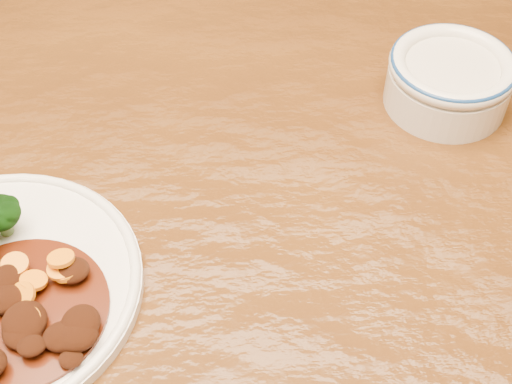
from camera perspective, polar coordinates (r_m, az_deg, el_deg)
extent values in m
cube|color=#542E0E|center=(0.68, -6.19, -2.78)|extent=(1.59, 1.05, 0.04)
cylinder|color=#628D49|center=(0.67, -19.42, -2.64)|extent=(0.01, 0.01, 0.02)
cylinder|color=#4E1708|center=(0.62, -18.36, -9.05)|extent=(0.15, 0.15, 0.00)
ellipsoid|color=black|center=(0.58, -14.09, -11.10)|extent=(0.03, 0.03, 0.02)
ellipsoid|color=black|center=(0.58, -15.20, -11.09)|extent=(0.03, 0.03, 0.02)
ellipsoid|color=black|center=(0.63, -19.72, -6.79)|extent=(0.02, 0.03, 0.01)
ellipsoid|color=black|center=(0.63, -19.45, -6.46)|extent=(0.04, 0.04, 0.02)
ellipsoid|color=black|center=(0.61, -14.45, -6.09)|extent=(0.03, 0.03, 0.01)
ellipsoid|color=black|center=(0.62, -19.47, -8.06)|extent=(0.03, 0.03, 0.02)
ellipsoid|color=black|center=(0.58, -13.84, -10.11)|extent=(0.03, 0.03, 0.02)
ellipsoid|color=black|center=(0.58, -14.59, -12.78)|extent=(0.02, 0.02, 0.01)
ellipsoid|color=black|center=(0.60, -18.03, -9.82)|extent=(0.04, 0.04, 0.02)
ellipsoid|color=black|center=(0.58, -17.52, -11.68)|extent=(0.02, 0.02, 0.01)
ellipsoid|color=black|center=(0.60, -18.18, -10.52)|extent=(0.03, 0.03, 0.02)
cylinder|color=orange|center=(0.60, -17.78, -9.74)|extent=(0.03, 0.03, 0.01)
cylinder|color=orange|center=(0.61, -15.37, -5.95)|extent=(0.03, 0.03, 0.00)
cylinder|color=orange|center=(0.62, -14.85, -6.24)|extent=(0.02, 0.02, 0.02)
cylinder|color=orange|center=(0.61, -18.19, -7.84)|extent=(0.02, 0.02, 0.02)
cylinder|color=orange|center=(0.63, -18.73, -5.48)|extent=(0.03, 0.03, 0.01)
cylinder|color=orange|center=(0.61, -15.34, -5.14)|extent=(0.03, 0.03, 0.01)
cylinder|color=orange|center=(0.62, -17.36, -6.77)|extent=(0.03, 0.03, 0.01)
cylinder|color=silver|center=(0.78, 15.03, 8.08)|extent=(0.13, 0.13, 0.04)
cylinder|color=beige|center=(0.77, 15.41, 9.50)|extent=(0.10, 0.10, 0.01)
torus|color=silver|center=(0.77, 15.47, 9.75)|extent=(0.13, 0.13, 0.02)
torus|color=navy|center=(0.76, 15.54, 10.00)|extent=(0.13, 0.13, 0.01)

